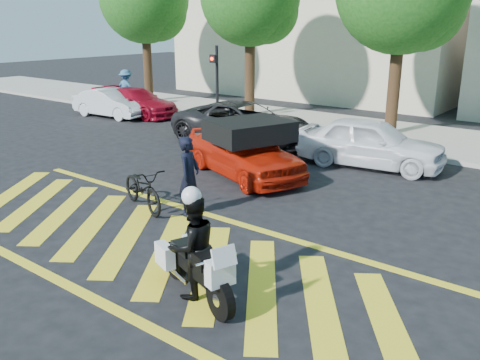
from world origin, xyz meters
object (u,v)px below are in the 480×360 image
Objects in this scene: parked_far_left at (111,103)px; parked_mid_right at (371,143)px; parked_mid_left at (244,123)px; parked_left at (136,102)px; police_motorcycle at (195,266)px; officer_bike at (189,176)px; bicycle at (143,188)px; officer_moto at (193,247)px; red_convertible at (244,150)px.

parked_mid_right reaches higher than parked_far_left.
parked_left is at bearing 77.00° from parked_mid_left.
officer_bike is at bearing 154.16° from police_motorcycle.
officer_moto is (3.56, -2.15, 0.34)m from bicycle.
red_convertible is at bearing 134.03° from parked_mid_right.
parked_far_left is 0.73× the size of parked_mid_left.
red_convertible is at bearing -113.45° from parked_far_left.
officer_moto reaches higher than parked_mid_right.
officer_bike reaches higher than bicycle.
red_convertible is (-0.86, 3.09, -0.16)m from officer_bike.
officer_moto is 16.35m from parked_far_left.
police_motorcycle is at bearing -102.25° from bicycle.
parked_left is 1.00× the size of parked_mid_right.
parked_far_left is at bearing 79.78° from parked_mid_right.
bicycle is 6.92m from parked_mid_left.
red_convertible is at bearing -129.71° from officer_moto.
parked_mid_left is at bearing 142.94° from police_motorcycle.
bicycle is at bearing -133.16° from parked_left.
parked_mid_left is (-5.70, 8.72, 0.21)m from police_motorcycle.
officer_moto is at bearing -149.44° from parked_mid_left.
parked_mid_right is (4.75, -0.08, 0.01)m from parked_mid_left.
parked_far_left is at bearing 84.02° from parked_mid_left.
red_convertible is 1.00× the size of parked_mid_right.
parked_left is at bearing -43.76° from parked_far_left.
officer_bike is 1.06× the size of officer_moto.
parked_mid_left is at bearing -127.17° from officer_moto.
parked_far_left is at bearing 91.72° from red_convertible.
parked_far_left reaches higher than bicycle.
police_motorcycle is 0.48× the size of parked_left.
parked_left is (-9.24, 7.91, 0.12)m from bicycle.
officer_moto is 0.32× the size of parked_mid_left.
bicycle is 0.37× the size of parked_mid_left.
officer_moto reaches higher than red_convertible.
police_motorcycle is at bearing -128.24° from red_convertible.
red_convertible is (-3.33, 5.62, 0.22)m from police_motorcycle.
parked_mid_right reaches higher than parked_left.
police_motorcycle is (3.58, -2.14, 0.01)m from bicycle.
parked_mid_left is at bearing 81.35° from parked_mid_right.
red_convertible reaches higher than parked_mid_right.
officer_bike is 1.23m from bicycle.
parked_far_left is (-11.04, 6.67, -0.26)m from officer_bike.
parked_mid_left is (-5.68, 8.73, -0.12)m from officer_moto.
parked_mid_right is at bearing -99.34° from parked_left.
officer_moto is (-0.02, -0.01, 0.32)m from police_motorcycle.
parked_left is at bearing 75.59° from parked_mid_right.
officer_bike is at bearing 158.27° from parked_mid_right.
parked_left is at bearing 161.70° from police_motorcycle.
officer_bike reaches higher than parked_left.
bicycle is 1.14× the size of officer_moto.
parked_mid_right is at bearing -93.47° from parked_mid_left.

